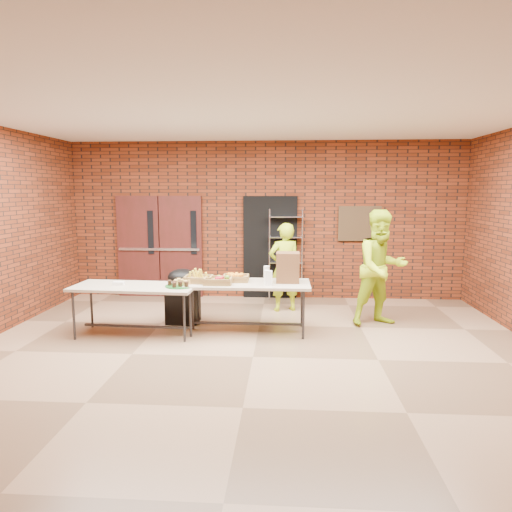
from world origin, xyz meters
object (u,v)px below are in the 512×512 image
Objects in this scene: wire_rack at (286,255)px; volunteer_man at (381,268)px; table_left at (135,290)px; covered_grill at (183,296)px; volunteer_woman at (284,267)px; coffee_dispenser at (288,267)px; table_right at (248,287)px.

wire_rack is 2.29m from volunteer_man.
table_left is 3.96m from volunteer_man.
wire_rack is 0.97× the size of volunteer_man.
wire_rack is 3.38m from table_left.
covered_grill reaches higher than table_left.
table_left is 1.17× the size of volunteer_woman.
table_left is at bearing -138.57° from wire_rack.
coffee_dispenser is 0.25× the size of volunteer_man.
table_left is 2.08× the size of covered_grill.
volunteer_woman reaches higher than table_right.
table_right is at bearing -172.52° from coffee_dispenser.
coffee_dispenser is at bearing -6.67° from covered_grill.
volunteer_man is (1.57, -1.67, 0.03)m from wire_rack.
table_left is 2.77m from volunteer_woman.
covered_grill is at bearing 159.47° from table_right.
volunteer_woman is (0.56, 1.32, 0.09)m from table_right.
volunteer_woman is at bearing 66.67° from table_right.
volunteer_woman reaches higher than covered_grill.
volunteer_man is (1.53, 0.45, -0.07)m from coffee_dispenser.
table_left is 1.00× the size of table_right.
wire_rack reaches higher than table_right.
table_right is 1.01× the size of volunteer_man.
table_right is at bearing 48.62° from volunteer_woman.
volunteer_man reaches higher than coffee_dispenser.
coffee_dispenser is 1.87m from covered_grill.
covered_grill is (-1.75, 0.34, -0.56)m from coffee_dispenser.
covered_grill reaches higher than table_right.
covered_grill is (-1.13, 0.42, -0.26)m from table_right.
covered_grill is at bearing 9.59° from volunteer_woman.
table_left is 0.93m from covered_grill.
volunteer_man reaches higher than wire_rack.
wire_rack is 0.96× the size of table_right.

